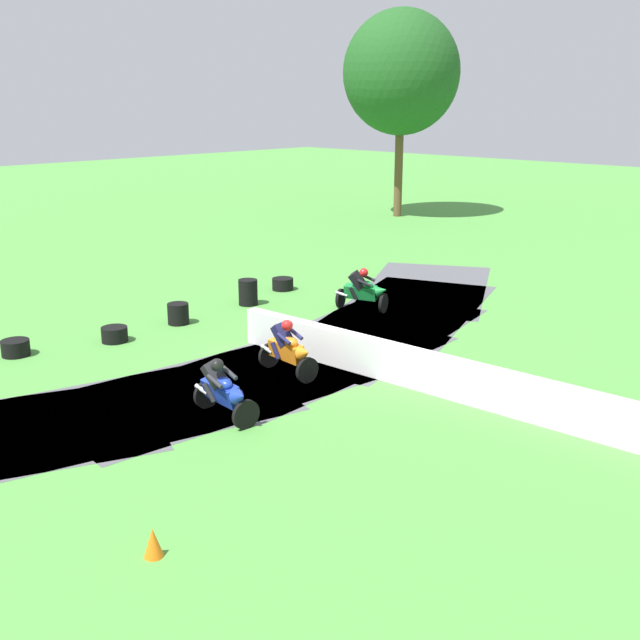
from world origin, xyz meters
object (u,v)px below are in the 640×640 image
motorcycle_chase_orange (288,349)px  tire_stack_mid_b (178,314)px  motorcycle_trailing_green (363,290)px  tire_stack_mid_a (115,334)px  tire_stack_extra_a (283,284)px  motorcycle_lead_blue (223,390)px  traffic_cone (153,543)px  tire_stack_near (16,348)px  tire_stack_far (248,292)px

motorcycle_chase_orange → tire_stack_mid_b: motorcycle_chase_orange is taller
motorcycle_chase_orange → motorcycle_trailing_green: (-2.45, 5.47, -0.01)m
tire_stack_mid_a → tire_stack_mid_b: (-0.15, 2.17, 0.10)m
tire_stack_mid_b → tire_stack_extra_a: 4.91m
motorcycle_trailing_green → tire_stack_mid_a: bearing=-111.8°
tire_stack_mid_b → motorcycle_lead_blue: bearing=-28.8°
traffic_cone → tire_stack_near: bearing=165.0°
motorcycle_trailing_green → motorcycle_lead_blue: bearing=-67.5°
motorcycle_trailing_green → tire_stack_near: (-3.53, -9.19, -0.45)m
tire_stack_far → tire_stack_mid_b: bearing=-86.7°
tire_stack_near → tire_stack_mid_b: tire_stack_mid_b is taller
motorcycle_trailing_green → tire_stack_extra_a: bearing=177.6°
motorcycle_chase_orange → motorcycle_lead_blue: bearing=-71.2°
tire_stack_mid_a → tire_stack_extra_a: 7.08m
tire_stack_near → tire_stack_far: bearing=86.3°
tire_stack_extra_a → tire_stack_near: bearing=-89.0°
tire_stack_near → tire_stack_extra_a: 9.35m
tire_stack_near → motorcycle_trailing_green: bearing=69.0°
tire_stack_mid_b → traffic_cone: 11.71m
traffic_cone → tire_stack_mid_b: bearing=142.3°
motorcycle_trailing_green → tire_stack_mid_b: motorcycle_trailing_green is taller
motorcycle_lead_blue → traffic_cone: size_ratio=3.86×
motorcycle_trailing_green → tire_stack_mid_b: size_ratio=2.86×
tire_stack_extra_a → traffic_cone: (10.07, -12.00, 0.02)m
motorcycle_chase_orange → tire_stack_mid_b: size_ratio=2.82×
tire_stack_mid_a → motorcycle_lead_blue: bearing=-11.7°
motorcycle_trailing_green → traffic_cone: (6.37, -11.84, -0.43)m
motorcycle_lead_blue → tire_stack_extra_a: motorcycle_lead_blue is taller
motorcycle_trailing_green → tire_stack_near: 9.86m
tire_stack_mid_a → tire_stack_far: 4.95m
motorcycle_trailing_green → tire_stack_extra_a: size_ratio=2.42×
tire_stack_near → tire_stack_mid_b: (0.63, 4.50, 0.10)m
traffic_cone → tire_stack_far: bearing=133.5°
tire_stack_extra_a → traffic_cone: bearing=-50.0°
motorcycle_lead_blue → tire_stack_near: (-6.88, -1.07, -0.44)m
tire_stack_mid_a → tire_stack_far: bearing=93.7°
tire_stack_extra_a → traffic_cone: traffic_cone is taller
tire_stack_near → tire_stack_extra_a: bearing=91.0°
tire_stack_mid_a → tire_stack_mid_b: bearing=94.1°
tire_stack_extra_a → tire_stack_mid_b: bearing=-80.7°
tire_stack_mid_a → tire_stack_mid_b: size_ratio=1.14×
motorcycle_lead_blue → motorcycle_chase_orange: (-0.90, 2.65, 0.02)m
motorcycle_chase_orange → tire_stack_far: 6.56m
motorcycle_chase_orange → traffic_cone: 7.49m
tire_stack_near → tire_stack_mid_a: (0.78, 2.34, 0.00)m
tire_stack_extra_a → motorcycle_chase_orange: bearing=-42.5°
tire_stack_extra_a → tire_stack_far: bearing=-73.0°
motorcycle_lead_blue → tire_stack_mid_a: motorcycle_lead_blue is taller
motorcycle_chase_orange → traffic_cone: size_ratio=3.87×
motorcycle_lead_blue → motorcycle_trailing_green: 8.79m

